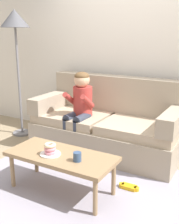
{
  "coord_description": "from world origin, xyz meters",
  "views": [
    {
      "loc": [
        1.51,
        -2.5,
        1.62
      ],
      "look_at": [
        -0.18,
        0.45,
        0.65
      ],
      "focal_mm": 45.68,
      "sensor_mm": 36.0,
      "label": 1
    }
  ],
  "objects_px": {
    "donut": "(50,152)",
    "floor_lamp": "(15,27)",
    "coffee_table": "(61,158)",
    "toy_controller": "(129,187)",
    "person_child": "(80,104)",
    "mug": "(77,157)",
    "couch": "(108,126)"
  },
  "relations": [
    {
      "from": "mug",
      "to": "toy_controller",
      "type": "height_order",
      "value": "mug"
    },
    {
      "from": "person_child",
      "to": "toy_controller",
      "type": "bearing_deg",
      "value": -31.86
    },
    {
      "from": "toy_controller",
      "to": "person_child",
      "type": "bearing_deg",
      "value": 116.32
    },
    {
      "from": "mug",
      "to": "floor_lamp",
      "type": "distance_m",
      "value": 2.45
    },
    {
      "from": "donut",
      "to": "floor_lamp",
      "type": "bearing_deg",
      "value": 141.78
    },
    {
      "from": "donut",
      "to": "person_child",
      "type": "bearing_deg",
      "value": 105.75
    },
    {
      "from": "donut",
      "to": "floor_lamp",
      "type": "distance_m",
      "value": 2.24
    },
    {
      "from": "coffee_table",
      "to": "person_child",
      "type": "bearing_deg",
      "value": 111.23
    },
    {
      "from": "floor_lamp",
      "to": "toy_controller",
      "type": "bearing_deg",
      "value": -18.57
    },
    {
      "from": "person_child",
      "to": "mug",
      "type": "distance_m",
      "value": 1.22
    },
    {
      "from": "coffee_table",
      "to": "donut",
      "type": "bearing_deg",
      "value": -144.76
    },
    {
      "from": "mug",
      "to": "toy_controller",
      "type": "bearing_deg",
      "value": 48.85
    },
    {
      "from": "coffee_table",
      "to": "toy_controller",
      "type": "bearing_deg",
      "value": 32.11
    },
    {
      "from": "coffee_table",
      "to": "toy_controller",
      "type": "relative_size",
      "value": 4.97
    },
    {
      "from": "couch",
      "to": "donut",
      "type": "xyz_separation_m",
      "value": [
        -0.03,
        -1.26,
        0.09
      ]
    },
    {
      "from": "person_child",
      "to": "donut",
      "type": "height_order",
      "value": "person_child"
    },
    {
      "from": "donut",
      "to": "toy_controller",
      "type": "height_order",
      "value": "donut"
    },
    {
      "from": "donut",
      "to": "floor_lamp",
      "type": "height_order",
      "value": "floor_lamp"
    },
    {
      "from": "coffee_table",
      "to": "person_child",
      "type": "relative_size",
      "value": 1.02
    },
    {
      "from": "floor_lamp",
      "to": "coffee_table",
      "type": "bearing_deg",
      "value": -35.15
    },
    {
      "from": "couch",
      "to": "donut",
      "type": "bearing_deg",
      "value": -91.24
    },
    {
      "from": "coffee_table",
      "to": "mug",
      "type": "distance_m",
      "value": 0.25
    },
    {
      "from": "toy_controller",
      "to": "floor_lamp",
      "type": "relative_size",
      "value": 0.12
    },
    {
      "from": "coffee_table",
      "to": "toy_controller",
      "type": "height_order",
      "value": "coffee_table"
    },
    {
      "from": "donut",
      "to": "toy_controller",
      "type": "xyz_separation_m",
      "value": [
        0.69,
        0.44,
        -0.43
      ]
    },
    {
      "from": "donut",
      "to": "mug",
      "type": "distance_m",
      "value": 0.31
    },
    {
      "from": "mug",
      "to": "floor_lamp",
      "type": "bearing_deg",
      "value": 147.25
    },
    {
      "from": "coffee_table",
      "to": "donut",
      "type": "xyz_separation_m",
      "value": [
        -0.09,
        -0.06,
        0.08
      ]
    },
    {
      "from": "coffee_table",
      "to": "floor_lamp",
      "type": "distance_m",
      "value": 2.31
    },
    {
      "from": "toy_controller",
      "to": "couch",
      "type": "bearing_deg",
      "value": 96.82
    },
    {
      "from": "couch",
      "to": "coffee_table",
      "type": "relative_size",
      "value": 1.78
    },
    {
      "from": "person_child",
      "to": "floor_lamp",
      "type": "xyz_separation_m",
      "value": [
        -1.18,
        0.12,
        1.0
      ]
    }
  ]
}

